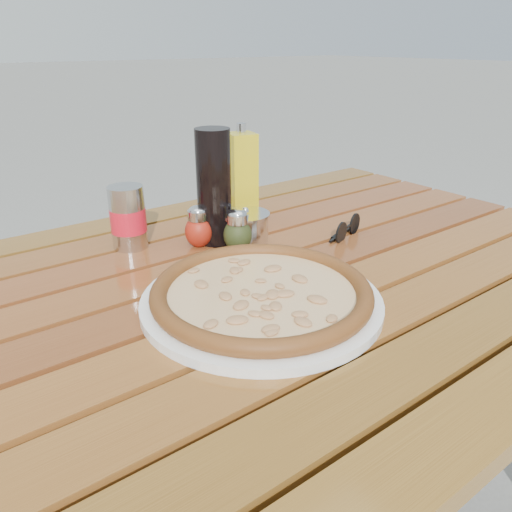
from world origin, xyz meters
TOP-DOWN VIEW (x-y plane):
  - table at (0.00, -0.00)m, footprint 1.40×0.90m
  - plate at (-0.06, -0.08)m, footprint 0.46×0.46m
  - pizza at (-0.06, -0.08)m, footprint 0.42×0.42m
  - pepper_shaker at (-0.02, 0.18)m, footprint 0.06×0.06m
  - oregano_shaker at (0.03, 0.12)m, footprint 0.06×0.06m
  - dark_bottle at (0.02, 0.18)m, footprint 0.08×0.08m
  - soda_can at (-0.12, 0.26)m, footprint 0.09×0.09m
  - olive_oil_cruet at (0.14, 0.25)m, footprint 0.07×0.07m
  - parmesan_tin at (0.07, 0.15)m, footprint 0.12×0.12m
  - sunglasses at (0.25, 0.05)m, footprint 0.11×0.06m

SIDE VIEW (x-z plane):
  - table at x=0.00m, z-range 0.30..1.05m
  - plate at x=-0.06m, z-range 0.75..0.76m
  - sunglasses at x=0.25m, z-range 0.74..0.79m
  - pizza at x=-0.06m, z-range 0.76..0.79m
  - parmesan_tin at x=0.07m, z-range 0.74..0.82m
  - pepper_shaker at x=-0.02m, z-range 0.75..0.83m
  - oregano_shaker at x=0.03m, z-range 0.75..0.83m
  - soda_can at x=-0.12m, z-range 0.75..0.87m
  - olive_oil_cruet at x=0.14m, z-range 0.74..0.95m
  - dark_bottle at x=0.02m, z-range 0.75..0.97m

